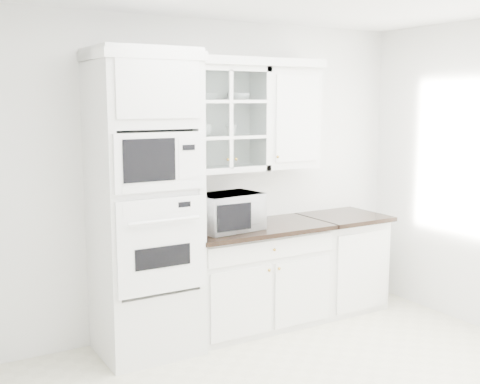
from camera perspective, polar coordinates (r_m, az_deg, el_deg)
room_shell at (r=4.19m, az=5.53°, el=5.49°), size 4.00×3.50×2.70m
oven_column at (r=4.76m, az=-9.03°, el=-1.22°), size 0.76×0.68×2.40m
base_cabinet_run at (r=5.41m, az=1.33°, el=-7.94°), size 1.32×0.67×0.92m
extra_base_cabinet at (r=5.98m, az=9.55°, el=-6.43°), size 0.72×0.67×0.92m
upper_cabinet_glass at (r=5.18m, az=-1.79°, el=6.92°), size 0.80×0.33×0.90m
upper_cabinet_solid at (r=5.53m, az=4.40°, el=7.01°), size 0.55×0.33×0.90m
crown_molding at (r=5.11m, az=-2.73°, el=12.33°), size 2.14×0.38×0.07m
countertop_microwave at (r=5.09m, az=-1.24°, el=-1.86°), size 0.59×0.51×0.31m
bowl_a at (r=5.12m, az=-3.49°, el=9.02°), size 0.28×0.28×0.06m
bowl_b at (r=5.24m, az=-0.17°, el=9.03°), size 0.25×0.25×0.06m
cup_a at (r=5.10m, az=-3.37°, el=5.88°), size 0.16×0.16×0.10m
cup_b at (r=5.20m, az=-0.84°, el=5.92°), size 0.12×0.12×0.10m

